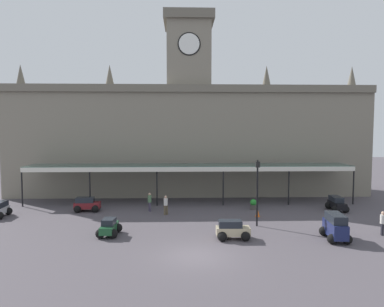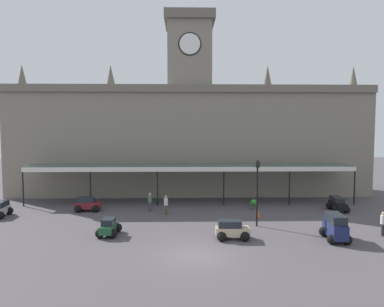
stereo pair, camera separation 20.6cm
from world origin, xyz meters
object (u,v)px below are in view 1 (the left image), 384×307
pedestrian_crossing_forecourt (166,204)px  victorian_lamppost (257,185)px  car_navy_van (335,228)px  pedestrian_beside_cars (150,201)px  car_beige_estate (232,231)px  car_maroon_estate (87,205)px  car_green_sedan (109,228)px  pedestrian_near_entrance (383,222)px  planter_by_canopy (253,204)px  car_black_estate (337,204)px  traffic_cone (258,213)px

pedestrian_crossing_forecourt → victorian_lamppost: (7.11, -3.62, 2.23)m
car_navy_van → pedestrian_beside_cars: 15.54m
car_beige_estate → car_maroon_estate: 14.40m
car_beige_estate → victorian_lamppost: 4.62m
car_navy_van → victorian_lamppost: (-4.48, 3.42, 2.33)m
car_green_sedan → pedestrian_near_entrance: size_ratio=1.25×
pedestrian_beside_cars → car_beige_estate: bearing=-51.8°
pedestrian_crossing_forecourt → planter_by_canopy: size_ratio=1.74×
car_green_sedan → car_black_estate: 20.23m
car_navy_van → victorian_lamppost: size_ratio=0.49×
car_navy_van → car_maroon_estate: 20.56m
car_green_sedan → car_maroon_estate: bearing=116.3°
car_maroon_estate → victorian_lamppost: (14.25, -5.05, 2.57)m
pedestrian_beside_cars → victorian_lamppost: (8.62, -4.93, 2.23)m
car_beige_estate → pedestrian_beside_cars: (-6.28, 7.97, 0.34)m
pedestrian_near_entrance → car_maroon_estate: bearing=161.4°
planter_by_canopy → victorian_lamppost: bearing=-99.2°
pedestrian_crossing_forecourt → pedestrian_beside_cars: bearing=139.1°
car_green_sedan → victorian_lamppost: 11.27m
pedestrian_beside_cars → car_green_sedan: bearing=-107.4°
victorian_lamppost → car_maroon_estate: bearing=160.5°
pedestrian_crossing_forecourt → pedestrian_near_entrance: size_ratio=1.00×
car_navy_van → car_black_estate: size_ratio=1.09×
car_navy_van → pedestrian_near_entrance: (3.74, 0.89, 0.10)m
car_black_estate → victorian_lamppost: 9.89m
car_maroon_estate → pedestrian_crossing_forecourt: (7.14, -1.43, 0.34)m
traffic_cone → planter_by_canopy: bearing=86.0°
pedestrian_beside_cars → car_black_estate: bearing=-0.9°
pedestrian_near_entrance → car_green_sedan: bearing=178.3°
pedestrian_beside_cars → victorian_lamppost: bearing=-29.8°
car_beige_estate → traffic_cone: 6.51m
pedestrian_beside_cars → planter_by_canopy: 9.50m
pedestrian_crossing_forecourt → victorian_lamppost: 8.29m
victorian_lamppost → car_beige_estate: bearing=-127.6°
pedestrian_near_entrance → planter_by_canopy: 10.78m
car_beige_estate → car_green_sedan: car_beige_estate is taller
car_maroon_estate → car_black_estate: size_ratio=1.01×
traffic_cone → car_maroon_estate: bearing=171.1°
car_navy_van → car_green_sedan: 15.33m
car_beige_estate → car_maroon_estate: same height
car_navy_van → car_maroon_estate: car_navy_van is taller
car_beige_estate → car_black_estate: size_ratio=0.99×
car_black_estate → pedestrian_beside_cars: (-16.96, 0.28, 0.34)m
car_maroon_estate → planter_by_canopy: 15.11m
car_green_sedan → pedestrian_beside_cars: pedestrian_beside_cars is taller
car_maroon_estate → planter_by_canopy: size_ratio=2.39×
car_navy_van → car_black_estate: (3.86, 8.08, -0.24)m
car_green_sedan → planter_by_canopy: car_green_sedan is taller
car_navy_van → car_beige_estate: (-6.82, 0.38, -0.24)m
pedestrian_crossing_forecourt → car_black_estate: bearing=3.8°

